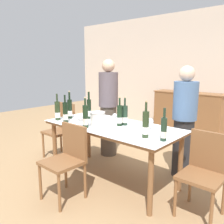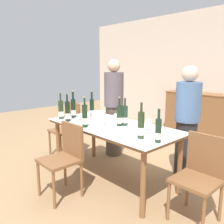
% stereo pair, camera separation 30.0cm
% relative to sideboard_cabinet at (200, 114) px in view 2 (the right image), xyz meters
% --- Properties ---
extents(ground_plane, '(12.00, 12.00, 0.00)m').
position_rel_sideboard_cabinet_xyz_m(ground_plane, '(0.22, -2.91, -0.48)').
color(ground_plane, '#A37F56').
extents(back_wall, '(8.00, 0.10, 2.80)m').
position_rel_sideboard_cabinet_xyz_m(back_wall, '(0.22, 0.29, 0.92)').
color(back_wall, beige).
rests_on(back_wall, ground_plane).
extents(sideboard_cabinet, '(1.61, 0.46, 0.96)m').
position_rel_sideboard_cabinet_xyz_m(sideboard_cabinet, '(0.00, 0.00, 0.00)').
color(sideboard_cabinet, brown).
rests_on(sideboard_cabinet, ground_plane).
extents(dining_table, '(1.87, 0.88, 0.78)m').
position_rel_sideboard_cabinet_xyz_m(dining_table, '(0.22, -2.91, 0.22)').
color(dining_table, brown).
rests_on(dining_table, ground_plane).
extents(ice_bucket, '(0.20, 0.20, 0.20)m').
position_rel_sideboard_cabinet_xyz_m(ice_bucket, '(0.14, -3.10, 0.40)').
color(ice_bucket, white).
rests_on(ice_bucket, dining_table).
extents(wine_bottle_0, '(0.07, 0.07, 0.39)m').
position_rel_sideboard_cabinet_xyz_m(wine_bottle_0, '(-0.38, -3.22, 0.43)').
color(wine_bottle_0, black).
rests_on(wine_bottle_0, dining_table).
extents(wine_bottle_1, '(0.08, 0.08, 0.39)m').
position_rel_sideboard_cabinet_xyz_m(wine_bottle_1, '(-0.58, -3.20, 0.43)').
color(wine_bottle_1, '#28381E').
rests_on(wine_bottle_1, dining_table).
extents(wine_bottle_2, '(0.07, 0.07, 0.41)m').
position_rel_sideboard_cabinet_xyz_m(wine_bottle_2, '(0.86, -3.07, 0.44)').
color(wine_bottle_2, '#28381E').
rests_on(wine_bottle_2, dining_table).
extents(wine_bottle_3, '(0.07, 0.07, 0.39)m').
position_rel_sideboard_cabinet_xyz_m(wine_bottle_3, '(0.31, -2.86, 0.43)').
color(wine_bottle_3, black).
rests_on(wine_bottle_3, dining_table).
extents(wine_bottle_4, '(0.07, 0.07, 0.40)m').
position_rel_sideboard_cabinet_xyz_m(wine_bottle_4, '(0.05, -3.23, 0.44)').
color(wine_bottle_4, black).
rests_on(wine_bottle_4, dining_table).
extents(wine_bottle_5, '(0.06, 0.06, 0.42)m').
position_rel_sideboard_cabinet_xyz_m(wine_bottle_5, '(-0.31, -2.84, 0.44)').
color(wine_bottle_5, black).
rests_on(wine_bottle_5, dining_table).
extents(wine_bottle_6, '(0.07, 0.07, 0.35)m').
position_rel_sideboard_cabinet_xyz_m(wine_bottle_6, '(1.07, -3.05, 0.42)').
color(wine_bottle_6, '#1E3323').
rests_on(wine_bottle_6, dining_table).
extents(wine_bottle_7, '(0.08, 0.08, 0.38)m').
position_rel_sideboard_cabinet_xyz_m(wine_bottle_7, '(0.34, -2.79, 0.42)').
color(wine_bottle_7, '#1E3323').
rests_on(wine_bottle_7, dining_table).
extents(wine_bottle_8, '(0.07, 0.07, 0.42)m').
position_rel_sideboard_cabinet_xyz_m(wine_bottle_8, '(-0.54, -3.02, 0.44)').
color(wine_bottle_8, black).
rests_on(wine_bottle_8, dining_table).
extents(wine_glass_0, '(0.07, 0.07, 0.14)m').
position_rel_sideboard_cabinet_xyz_m(wine_glass_0, '(0.16, -2.79, 0.39)').
color(wine_glass_0, white).
rests_on(wine_glass_0, dining_table).
extents(wine_glass_1, '(0.08, 0.08, 0.14)m').
position_rel_sideboard_cabinet_xyz_m(wine_glass_1, '(-0.04, -3.23, 0.40)').
color(wine_glass_1, white).
rests_on(wine_glass_1, dining_table).
extents(wine_glass_2, '(0.09, 0.09, 0.15)m').
position_rel_sideboard_cabinet_xyz_m(wine_glass_2, '(0.73, -2.79, 0.40)').
color(wine_glass_2, white).
rests_on(wine_glass_2, dining_table).
extents(chair_right_end, '(0.42, 0.42, 0.88)m').
position_rel_sideboard_cabinet_xyz_m(chair_right_end, '(1.44, -2.83, 0.03)').
color(chair_right_end, brown).
rests_on(chair_right_end, ground_plane).
extents(chair_left_end, '(0.42, 0.42, 0.93)m').
position_rel_sideboard_cabinet_xyz_m(chair_left_end, '(-1.01, -2.82, 0.05)').
color(chair_left_end, brown).
rests_on(chair_left_end, ground_plane).
extents(chair_near_front, '(0.42, 0.42, 0.88)m').
position_rel_sideboard_cabinet_xyz_m(chair_near_front, '(0.11, -3.58, 0.04)').
color(chair_near_front, brown).
rests_on(chair_near_front, ground_plane).
extents(person_host, '(0.33, 0.33, 1.67)m').
position_rel_sideboard_cabinet_xyz_m(person_host, '(-0.46, -2.24, 0.36)').
color(person_host, '#51473D').
rests_on(person_host, ground_plane).
extents(person_guest_left, '(0.33, 0.33, 1.57)m').
position_rel_sideboard_cabinet_xyz_m(person_guest_left, '(0.88, -2.15, 0.30)').
color(person_guest_left, '#262628').
rests_on(person_guest_left, ground_plane).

